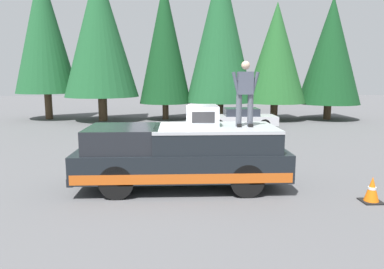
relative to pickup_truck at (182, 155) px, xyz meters
name	(u,v)px	position (x,y,z in m)	size (l,w,h in m)	color
ground_plane	(157,185)	(0.15, 0.68, -0.87)	(90.00, 90.00, 0.00)	#565659
pickup_truck	(182,155)	(0.00, 0.00, 0.00)	(2.01, 5.54, 1.65)	black
compressor_unit	(202,115)	(0.10, -0.55, 1.05)	(0.65, 0.84, 0.56)	silver
person_on_truck_bed	(245,92)	(-0.08, -1.64, 1.68)	(0.29, 0.72, 1.69)	#4C515B
parked_car_silver	(240,118)	(10.72, -3.46, -0.29)	(1.64, 4.10, 1.16)	silver
traffic_cone	(372,190)	(-1.38, -4.48, -0.58)	(0.47, 0.47, 0.62)	black
conifer_far_left	(331,51)	(14.82, -10.25, 3.74)	(4.11, 4.11, 8.17)	#4C3826
conifer_left	(276,53)	(14.67, -6.49, 3.57)	(4.07, 4.07, 7.73)	#4C3826
conifer_center_left	(220,31)	(15.16, -2.83, 5.01)	(4.56, 4.56, 10.60)	#4C3826
conifer_center_right	(165,42)	(15.32, 0.87, 4.30)	(3.50, 3.50, 9.24)	#4C3826
conifer_right	(100,32)	(14.71, 5.02, 4.90)	(4.80, 4.80, 9.97)	#4C3826
conifer_far_right	(44,30)	(15.86, 8.96, 5.09)	(4.08, 4.08, 10.15)	#4C3826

